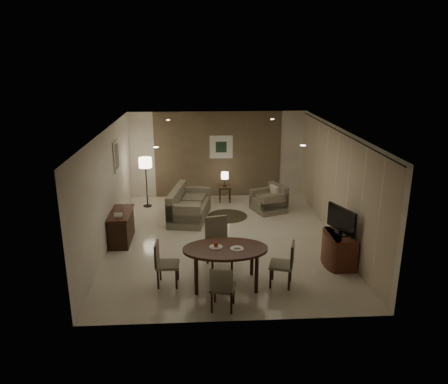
{
  "coord_description": "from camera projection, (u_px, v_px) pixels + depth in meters",
  "views": [
    {
      "loc": [
        -0.59,
        -9.92,
        4.33
      ],
      "look_at": [
        0.0,
        0.2,
        1.15
      ],
      "focal_mm": 35.0,
      "sensor_mm": 36.0,
      "label": 1
    }
  ],
  "objects": [
    {
      "name": "console_desk",
      "position": [
        122.0,
        227.0,
        10.53
      ],
      "size": [
        0.48,
        1.2,
        0.75
      ],
      "primitive_type": null,
      "color": "#412415",
      "rests_on": "floor"
    },
    {
      "name": "downlight_fr",
      "position": [
        272.0,
        119.0,
        11.77
      ],
      "size": [
        0.1,
        0.1,
        0.01
      ],
      "primitive_type": "cylinder",
      "color": "white",
      "rests_on": "ceiling"
    },
    {
      "name": "downlight_nr",
      "position": [
        303.0,
        145.0,
        8.34
      ],
      "size": [
        0.1,
        0.1,
        0.01
      ],
      "primitive_type": "cylinder",
      "color": "white",
      "rests_on": "ceiling"
    },
    {
      "name": "curtain_rod",
      "position": [
        339.0,
        132.0,
        10.14
      ],
      "size": [
        0.03,
        6.8,
        0.03
      ],
      "primitive_type": "cylinder",
      "rotation": [
        1.57,
        0.0,
        0.0
      ],
      "color": "black",
      "rests_on": "wall_right"
    },
    {
      "name": "sofa",
      "position": [
        190.0,
        204.0,
        12.01
      ],
      "size": [
        1.94,
        1.21,
        0.85
      ],
      "primitive_type": null,
      "rotation": [
        0.0,
        0.0,
        1.39
      ],
      "color": "gray",
      "rests_on": "floor"
    },
    {
      "name": "dining_table",
      "position": [
        225.0,
        266.0,
        8.54
      ],
      "size": [
        1.65,
        1.03,
        0.78
      ],
      "primitive_type": null,
      "color": "#412415",
      "rests_on": "floor"
    },
    {
      "name": "side_table",
      "position": [
        225.0,
        194.0,
        13.46
      ],
      "size": [
        0.38,
        0.38,
        0.49
      ],
      "primitive_type": null,
      "color": "black",
      "rests_on": "floor"
    },
    {
      "name": "napkin",
      "position": [
        237.0,
        247.0,
        8.38
      ],
      "size": [
        0.12,
        0.08,
        0.03
      ],
      "primitive_type": "cube",
      "color": "white",
      "rests_on": "plate_b"
    },
    {
      "name": "fruit_apple",
      "position": [
        216.0,
        244.0,
        8.44
      ],
      "size": [
        0.09,
        0.09,
        0.09
      ],
      "primitive_type": "sphere",
      "color": "red",
      "rests_on": "plate_a"
    },
    {
      "name": "plate_a",
      "position": [
        216.0,
        247.0,
        8.46
      ],
      "size": [
        0.26,
        0.26,
        0.02
      ],
      "primitive_type": "cylinder",
      "color": "white",
      "rests_on": "dining_table"
    },
    {
      "name": "taupe_accent",
      "position": [
        218.0,
        155.0,
        13.7
      ],
      "size": [
        3.96,
        0.03,
        2.7
      ],
      "primitive_type": "cube",
      "color": "brown",
      "rests_on": "wall_back"
    },
    {
      "name": "tv_cabinet",
      "position": [
        340.0,
        249.0,
        9.38
      ],
      "size": [
        0.48,
        0.9,
        0.7
      ],
      "primitive_type": null,
      "color": "#5E2B1C",
      "rests_on": "floor"
    },
    {
      "name": "table_lamp",
      "position": [
        225.0,
        179.0,
        13.31
      ],
      "size": [
        0.22,
        0.22,
        0.5
      ],
      "primitive_type": null,
      "color": "#FFEAC1",
      "rests_on": "side_table"
    },
    {
      "name": "room_shell",
      "position": [
        224.0,
        182.0,
        10.76
      ],
      "size": [
        5.5,
        7.0,
        2.7
      ],
      "color": "beige",
      "rests_on": "ground"
    },
    {
      "name": "curtain_wall",
      "position": [
        335.0,
        186.0,
        10.54
      ],
      "size": [
        0.08,
        6.7,
        2.58
      ],
      "primitive_type": null,
      "color": "beige",
      "rests_on": "wall_right"
    },
    {
      "name": "floor_lamp",
      "position": [
        146.0,
        182.0,
        12.89
      ],
      "size": [
        0.38,
        0.38,
        1.49
      ],
      "primitive_type": null,
      "color": "#FFE5B7",
      "rests_on": "floor"
    },
    {
      "name": "art_back_canvas",
      "position": [
        221.0,
        147.0,
        13.59
      ],
      "size": [
        0.34,
        0.01,
        0.34
      ],
      "primitive_type": "cube",
      "color": "#1D3420",
      "rests_on": "wall_back"
    },
    {
      "name": "chair_near",
      "position": [
        223.0,
        287.0,
        7.71
      ],
      "size": [
        0.49,
        0.49,
        0.86
      ],
      "primitive_type": null,
      "rotation": [
        0.0,
        0.0,
        2.95
      ],
      "color": "gray",
      "rests_on": "floor"
    },
    {
      "name": "plate_b",
      "position": [
        237.0,
        249.0,
        8.38
      ],
      "size": [
        0.26,
        0.26,
        0.02
      ],
      "primitive_type": "cylinder",
      "color": "white",
      "rests_on": "dining_table"
    },
    {
      "name": "flat_tv",
      "position": [
        341.0,
        220.0,
        9.18
      ],
      "size": [
        0.36,
        0.85,
        0.6
      ],
      "primitive_type": null,
      "rotation": [
        0.0,
        0.0,
        0.35
      ],
      "color": "black",
      "rests_on": "tv_cabinet"
    },
    {
      "name": "art_left_frame",
      "position": [
        116.0,
        156.0,
        11.22
      ],
      "size": [
        0.03,
        0.6,
        0.8
      ],
      "primitive_type": "cube",
      "color": "silver",
      "rests_on": "wall_left"
    },
    {
      "name": "chair_far",
      "position": [
        219.0,
        244.0,
        9.22
      ],
      "size": [
        0.62,
        0.62,
        1.06
      ],
      "primitive_type": null,
      "rotation": [
        0.0,
        0.0,
        0.23
      ],
      "color": "gray",
      "rests_on": "floor"
    },
    {
      "name": "chair_right",
      "position": [
        281.0,
        264.0,
        8.49
      ],
      "size": [
        0.54,
        0.54,
        0.89
      ],
      "primitive_type": null,
      "rotation": [
        0.0,
        0.0,
        -1.85
      ],
      "color": "gray",
      "rests_on": "floor"
    },
    {
      "name": "downlight_fl",
      "position": [
        168.0,
        120.0,
        11.61
      ],
      "size": [
        0.1,
        0.1,
        0.01
      ],
      "primitive_type": "cylinder",
      "color": "white",
      "rests_on": "ceiling"
    },
    {
      "name": "telephone",
      "position": [
        118.0,
        215.0,
        10.12
      ],
      "size": [
        0.2,
        0.14,
        0.09
      ],
      "primitive_type": null,
      "color": "white",
      "rests_on": "console_desk"
    },
    {
      "name": "armchair",
      "position": [
        269.0,
        198.0,
        12.59
      ],
      "size": [
        1.07,
        1.1,
        0.77
      ],
      "primitive_type": null,
      "rotation": [
        0.0,
        0.0,
        -1.2
      ],
      "color": "gray",
      "rests_on": "floor"
    },
    {
      "name": "art_back_frame",
      "position": [
        221.0,
        147.0,
        13.6
      ],
      "size": [
        0.72,
        0.03,
        0.72
      ],
      "primitive_type": "cube",
      "color": "silver",
      "rests_on": "wall_back"
    },
    {
      "name": "art_left_canvas",
      "position": [
        117.0,
        156.0,
        11.22
      ],
      "size": [
        0.01,
        0.46,
        0.64
      ],
      "primitive_type": "cube",
      "color": "gray",
      "rests_on": "wall_left"
    },
    {
      "name": "chair_left",
      "position": [
        168.0,
        264.0,
        8.51
      ],
      "size": [
        0.45,
        0.45,
        0.88
      ],
      "primitive_type": null,
      "rotation": [
        0.0,
        0.0,
        1.53
      ],
      "color": "gray",
      "rests_on": "floor"
    },
    {
      "name": "round_rug",
      "position": [
        228.0,
        216.0,
        12.29
      ],
      "size": [
        1.12,
        1.12,
        0.01
      ],
      "primitive_type": "cylinder",
      "color": "#463D27",
      "rests_on": "floor"
    },
    {
      "name": "downlight_nl",
      "position": [
        156.0,
        147.0,
        8.19
      ],
      "size": [
        0.1,
        0.1,
        0.01
      ],
      "primitive_type": "cylinder",
      "color": "white",
      "rests_on": "ceiling"
    }
  ]
}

